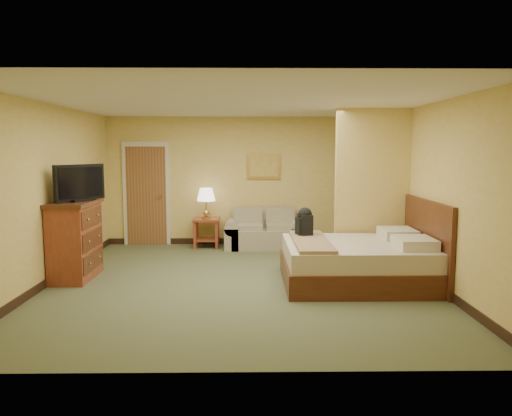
{
  "coord_description": "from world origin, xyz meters",
  "views": [
    {
      "loc": [
        0.13,
        -7.17,
        1.94
      ],
      "look_at": [
        0.25,
        0.6,
        1.03
      ],
      "focal_mm": 35.0,
      "sensor_mm": 36.0,
      "label": 1
    }
  ],
  "objects_px": {
    "coffee_table": "(331,250)",
    "bed": "(364,261)",
    "dresser": "(75,240)",
    "loveseat": "(264,235)"
  },
  "relations": [
    {
      "from": "coffee_table",
      "to": "bed",
      "type": "bearing_deg",
      "value": -69.23
    },
    {
      "from": "coffee_table",
      "to": "dresser",
      "type": "relative_size",
      "value": 0.71
    },
    {
      "from": "coffee_table",
      "to": "bed",
      "type": "xyz_separation_m",
      "value": [
        0.34,
        -0.91,
        0.02
      ]
    },
    {
      "from": "dresser",
      "to": "bed",
      "type": "xyz_separation_m",
      "value": [
        4.29,
        -0.35,
        -0.26
      ]
    },
    {
      "from": "dresser",
      "to": "loveseat",
      "type": "bearing_deg",
      "value": 38.5
    },
    {
      "from": "loveseat",
      "to": "bed",
      "type": "distance_m",
      "value": 3.0
    },
    {
      "from": "coffee_table",
      "to": "loveseat",
      "type": "bearing_deg",
      "value": 120.28
    },
    {
      "from": "loveseat",
      "to": "coffee_table",
      "type": "bearing_deg",
      "value": -59.72
    },
    {
      "from": "loveseat",
      "to": "dresser",
      "type": "height_order",
      "value": "dresser"
    },
    {
      "from": "coffee_table",
      "to": "dresser",
      "type": "height_order",
      "value": "dresser"
    }
  ]
}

